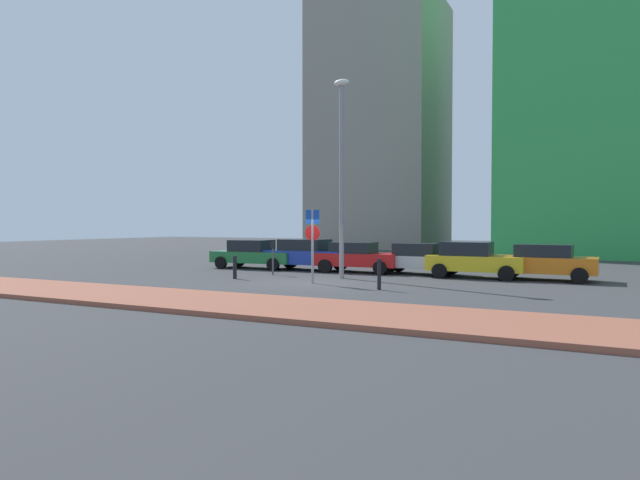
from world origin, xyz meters
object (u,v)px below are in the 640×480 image
parked_car_yellow (473,259)px  parked_car_green (254,254)px  traffic_bollard_mid (379,274)px  street_lamp (342,164)px  parking_meter (273,254)px  parked_car_silver (418,258)px  traffic_bollard_near (235,267)px  parking_sign_post (313,237)px  parked_car_blue (307,254)px  parked_car_orange (544,261)px  parked_car_red (357,257)px

parked_car_yellow → parked_car_green: bearing=179.4°
parked_car_yellow → traffic_bollard_mid: (-2.13, -5.87, -0.25)m
traffic_bollard_mid → street_lamp: bearing=131.8°
street_lamp → parking_meter: bearing=179.2°
parked_car_yellow → parked_car_silver: bearing=166.4°
parked_car_silver → traffic_bollard_mid: size_ratio=3.69×
parked_car_silver → traffic_bollard_near: parked_car_silver is taller
parked_car_green → traffic_bollard_mid: parked_car_green is taller
street_lamp → traffic_bollard_mid: 6.15m
parking_meter → traffic_bollard_near: bearing=-102.3°
parking_sign_post → parking_meter: 4.18m
parked_car_blue → parking_meter: 2.97m
parked_car_green → traffic_bollard_near: bearing=-65.5°
parked_car_blue → traffic_bollard_mid: size_ratio=3.95×
parked_car_blue → parked_car_silver: bearing=2.4°
parked_car_silver → parked_car_orange: (5.43, -0.35, 0.04)m
parking_sign_post → parked_car_yellow: bearing=43.8°
parked_car_orange → traffic_bollard_mid: parked_car_orange is taller
street_lamp → traffic_bollard_mid: (2.91, -3.25, -4.34)m
parked_car_blue → parking_meter: (-0.18, -2.96, 0.16)m
parked_car_green → parked_car_silver: size_ratio=1.14×
traffic_bollard_mid → parking_meter: bearing=152.6°
parked_car_red → traffic_bollard_near: parked_car_red is taller
parked_car_blue → parked_car_silver: parked_car_blue is taller
parked_car_red → street_lamp: (0.50, -2.97, 4.13)m
parked_car_green → traffic_bollard_mid: size_ratio=4.20×
parked_car_red → traffic_bollard_mid: (3.41, -6.22, -0.21)m
parked_car_silver → parking_meter: bearing=-151.4°
parked_car_red → traffic_bollard_mid: size_ratio=3.69×
parked_car_yellow → parked_car_orange: bearing=5.7°
parked_car_silver → traffic_bollard_mid: (0.49, -6.50, -0.20)m
parked_car_red → parked_car_silver: (2.92, 0.29, -0.01)m
parked_car_yellow → street_lamp: bearing=-152.5°
parking_meter → traffic_bollard_near: parking_meter is taller
traffic_bollard_near → parked_car_yellow: bearing=28.4°
parked_car_yellow → street_lamp: size_ratio=0.48×
parking_meter → traffic_bollard_near: (-0.50, -2.29, -0.48)m
parked_car_red → parking_meter: 4.16m
parked_car_yellow → traffic_bollard_near: (-9.00, -4.86, -0.32)m
parked_car_blue → traffic_bollard_mid: parked_car_blue is taller
parked_car_orange → parked_car_blue: bearing=179.4°
parked_car_silver → street_lamp: (-2.42, -3.26, 4.14)m
parking_sign_post → parking_meter: size_ratio=1.93×
parking_sign_post → street_lamp: (0.18, 2.38, 3.05)m
parked_car_silver → parked_car_blue: bearing=-177.6°
parked_car_orange → street_lamp: bearing=-159.7°
parked_car_green → traffic_bollard_mid: 10.93m
parked_car_green → parked_car_yellow: (11.27, -0.12, 0.04)m
parked_car_red → parked_car_silver: bearing=5.6°
parked_car_orange → traffic_bollard_near: size_ratio=4.22×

